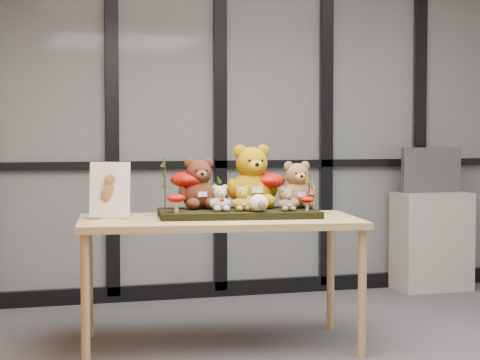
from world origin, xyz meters
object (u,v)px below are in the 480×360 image
object	(u,v)px
bear_brown_medium	(199,181)
bear_small_yellow	(242,197)
bear_beige_small	(287,198)
mushroom_front_right	(307,203)
bear_white_bow	(220,197)
cabinet	(432,241)
bear_tan_back	(297,182)
display_table	(219,229)
diorama_tray	(238,213)
mushroom_back_right	(268,188)
mushroom_front_left	(176,202)
monitor	(431,170)
mushroom_back_left	(189,188)
plush_cream_hedgehog	(259,202)
bear_pooh_yellow	(251,173)
sign_holder	(110,192)

from	to	relation	value
bear_brown_medium	bear_small_yellow	bearing A→B (deg)	-38.80
bear_beige_small	mushroom_front_right	bearing A→B (deg)	8.97
bear_white_bow	cabinet	distance (m)	2.65
bear_tan_back	bear_white_bow	bearing A→B (deg)	-161.08
display_table	diorama_tray	xyz separation A→B (m)	(0.13, 0.04, 0.09)
mushroom_back_right	mushroom_front_left	bearing A→B (deg)	-163.95
display_table	mushroom_front_right	xyz separation A→B (m)	(0.52, -0.12, 0.15)
bear_small_yellow	bear_beige_small	size ratio (longest dim) A/B	1.11
bear_small_yellow	monitor	distance (m)	2.51
mushroom_back_left	mushroom_front_right	xyz separation A→B (m)	(0.65, -0.36, -0.08)
bear_tan_back	mushroom_front_left	size ratio (longest dim) A/B	2.63
cabinet	bear_white_bow	bearing A→B (deg)	-147.80
bear_white_bow	diorama_tray	bearing A→B (deg)	35.28
bear_tan_back	plush_cream_hedgehog	xyz separation A→B (m)	(-0.32, -0.19, -0.10)
bear_small_yellow	plush_cream_hedgehog	distance (m)	0.12
bear_pooh_yellow	plush_cream_hedgehog	distance (m)	0.33
diorama_tray	mushroom_front_left	bearing A→B (deg)	-160.76
bear_brown_medium	mushroom_front_right	bearing A→B (deg)	-19.27
display_table	monitor	xyz separation A→B (m)	(2.20, 1.38, 0.27)
bear_pooh_yellow	sign_holder	distance (m)	0.90
display_table	bear_white_bow	xyz separation A→B (m)	(0.00, -0.02, 0.19)
plush_cream_hedgehog	mushroom_back_left	world-z (taller)	mushroom_back_left
bear_brown_medium	cabinet	distance (m)	2.63
bear_beige_small	mushroom_back_right	xyz separation A→B (m)	(-0.03, 0.27, 0.04)
bear_pooh_yellow	bear_brown_medium	bearing A→B (deg)	-176.69
mushroom_front_right	monitor	world-z (taller)	monitor
display_table	cabinet	bearing A→B (deg)	40.26
bear_pooh_yellow	mushroom_back_left	distance (m)	0.40
bear_beige_small	monitor	xyz separation A→B (m)	(1.81, 1.50, 0.09)
diorama_tray	mushroom_front_right	xyz separation A→B (m)	(0.39, -0.17, 0.07)
plush_cream_hedgehog	mushroom_front_right	world-z (taller)	plush_cream_hedgehog
bear_tan_back	mushroom_front_right	size ratio (longest dim) A/B	3.39
bear_pooh_yellow	mushroom_back_right	world-z (taller)	bear_pooh_yellow
display_table	mushroom_front_left	size ratio (longest dim) A/B	14.49
bear_pooh_yellow	mushroom_front_left	distance (m)	0.58
mushroom_back_right	sign_holder	world-z (taller)	sign_holder
bear_small_yellow	sign_holder	size ratio (longest dim) A/B	0.50
bear_small_yellow	bear_white_bow	bearing A→B (deg)	-176.80
bear_white_bow	mushroom_back_left	world-z (taller)	mushroom_back_left
bear_beige_small	mushroom_back_right	world-z (taller)	mushroom_back_right
cabinet	bear_pooh_yellow	bearing A→B (deg)	-148.32
display_table	plush_cream_hedgehog	xyz separation A→B (m)	(0.21, -0.12, 0.16)
bear_small_yellow	mushroom_back_left	xyz separation A→B (m)	(-0.26, 0.27, 0.04)
display_table	bear_small_yellow	world-z (taller)	bear_small_yellow
display_table	bear_beige_small	world-z (taller)	bear_beige_small
bear_pooh_yellow	plush_cream_hedgehog	xyz separation A→B (m)	(-0.05, -0.28, -0.16)
sign_holder	bear_white_bow	bearing A→B (deg)	5.26
bear_brown_medium	bear_tan_back	bearing A→B (deg)	-2.70
bear_beige_small	monitor	world-z (taller)	monitor
sign_holder	diorama_tray	bearing A→B (deg)	12.22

